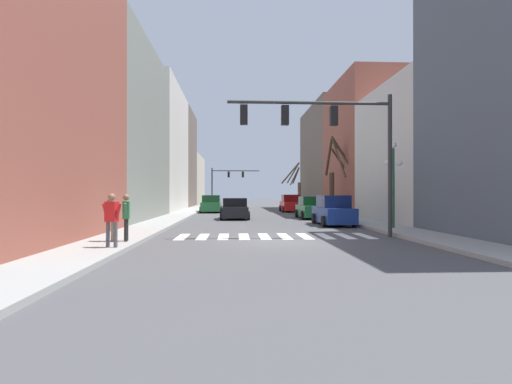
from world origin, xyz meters
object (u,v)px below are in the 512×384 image
at_px(street_lamp_right_corner, 393,167).
at_px(pedestrian_crossing_street, 110,216).
at_px(pedestrian_on_left_sidewalk, 126,213).
at_px(traffic_signal_far, 227,178).
at_px(car_parked_left_near, 235,209).
at_px(car_parked_right_near, 211,204).
at_px(traffic_signal_near, 330,130).
at_px(pedestrian_waiting_at_curb, 112,215).
at_px(car_driving_toward_lane, 291,204).
at_px(street_tree_right_mid, 297,187).
at_px(car_driving_away_lane, 333,211).
at_px(street_tree_left_far, 335,176).
at_px(car_parked_right_far, 312,208).

distance_m(street_lamp_right_corner, pedestrian_crossing_street, 13.81).
bearing_deg(pedestrian_on_left_sidewalk, traffic_signal_far, 167.80).
distance_m(car_parked_left_near, car_parked_right_near, 10.68).
bearing_deg(traffic_signal_near, pedestrian_waiting_at_curb, -154.68).
distance_m(traffic_signal_far, pedestrian_crossing_street, 43.37).
height_order(car_driving_toward_lane, street_tree_right_mid, street_tree_right_mid).
relative_size(car_driving_away_lane, street_tree_left_far, 0.68).
distance_m(car_parked_left_near, car_parked_right_far, 5.83).
bearing_deg(pedestrian_waiting_at_curb, street_tree_right_mid, -86.60).
distance_m(street_lamp_right_corner, car_parked_left_near, 12.92).
relative_size(pedestrian_crossing_street, street_tree_left_far, 0.24).
height_order(car_driving_away_lane, pedestrian_waiting_at_curb, pedestrian_waiting_at_curb).
height_order(pedestrian_crossing_street, street_tree_left_far, street_tree_left_far).
distance_m(car_parked_left_near, street_tree_left_far, 9.37).
xyz_separation_m(traffic_signal_near, car_driving_toward_lane, (1.73, 24.07, -3.80)).
height_order(car_parked_right_far, street_tree_right_mid, street_tree_right_mid).
bearing_deg(car_parked_right_near, traffic_signal_far, -3.73).
bearing_deg(street_tree_left_far, street_lamp_right_corner, -91.34).
distance_m(car_driving_toward_lane, pedestrian_waiting_at_curb, 29.59).
distance_m(car_driving_away_lane, car_parked_left_near, 8.45).
xyz_separation_m(pedestrian_waiting_at_curb, pedestrian_on_left_sidewalk, (0.02, 1.67, -0.01)).
height_order(pedestrian_on_left_sidewalk, pedestrian_crossing_street, pedestrian_on_left_sidewalk).
height_order(traffic_signal_near, traffic_signal_far, traffic_signal_near).
bearing_deg(traffic_signal_far, car_parked_right_far, -75.94).
bearing_deg(pedestrian_on_left_sidewalk, car_parked_left_near, 156.42).
relative_size(car_parked_right_far, street_tree_right_mid, 0.78).
relative_size(car_parked_left_near, pedestrian_waiting_at_curb, 2.45).
relative_size(car_parked_right_far, pedestrian_on_left_sidewalk, 2.53).
distance_m(street_lamp_right_corner, street_tree_right_mid, 28.04).
bearing_deg(car_driving_away_lane, car_driving_toward_lane, 0.24).
distance_m(car_parked_right_near, pedestrian_waiting_at_curb, 26.99).
bearing_deg(traffic_signal_far, traffic_signal_near, -82.68).
bearing_deg(pedestrian_waiting_at_curb, car_driving_toward_lane, -87.67).
bearing_deg(car_parked_right_far, street_lamp_right_corner, -167.44).
xyz_separation_m(car_driving_away_lane, car_parked_right_far, (-0.06, 6.36, -0.04)).
bearing_deg(car_driving_toward_lane, car_driving_away_lane, -179.76).
height_order(traffic_signal_near, pedestrian_waiting_at_curb, traffic_signal_near).
height_order(car_driving_away_lane, car_driving_toward_lane, car_driving_toward_lane).
bearing_deg(street_tree_left_far, pedestrian_on_left_sidewalk, -124.32).
distance_m(car_parked_right_far, street_tree_left_far, 4.70).
bearing_deg(pedestrian_on_left_sidewalk, pedestrian_crossing_street, -97.83).
relative_size(car_parked_left_near, street_tree_right_mid, 0.77).
distance_m(car_parked_right_far, street_tree_right_mid, 18.15).
bearing_deg(pedestrian_waiting_at_curb, traffic_signal_far, -71.89).
distance_m(car_driving_toward_lane, car_parked_right_near, 8.22).
bearing_deg(street_tree_right_mid, car_parked_right_near, -141.50).
bearing_deg(traffic_signal_near, car_driving_toward_lane, 85.89).
xyz_separation_m(street_lamp_right_corner, street_tree_left_far, (0.30, 13.08, 0.08)).
bearing_deg(car_parked_left_near, pedestrian_waiting_at_curb, -13.71).
xyz_separation_m(car_driving_away_lane, car_driving_toward_lane, (-0.07, 17.46, 0.00)).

